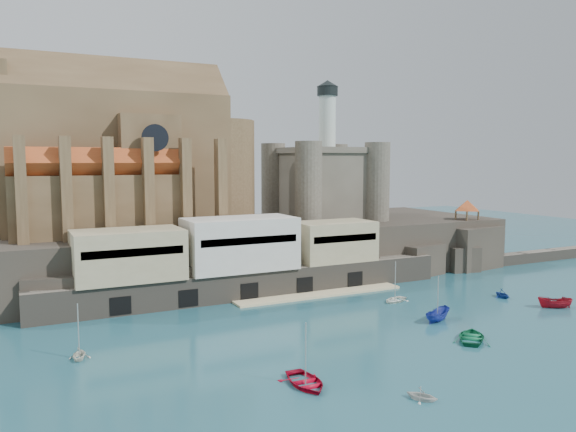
# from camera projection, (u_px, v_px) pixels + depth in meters

# --- Properties ---
(ground) EXTENTS (300.00, 300.00, 0.00)m
(ground) POSITION_uv_depth(u_px,v_px,m) (372.00, 325.00, 76.49)
(ground) COLOR #1A4A58
(ground) RESTS_ON ground
(promontory) EXTENTS (100.00, 36.00, 10.00)m
(promontory) POSITION_uv_depth(u_px,v_px,m) (256.00, 249.00, 110.96)
(promontory) COLOR black
(promontory) RESTS_ON ground
(quay) EXTENTS (70.00, 12.00, 13.05)m
(quay) POSITION_uv_depth(u_px,v_px,m) (240.00, 260.00, 91.89)
(quay) COLOR #60584C
(quay) RESTS_ON ground
(church) EXTENTS (47.00, 25.93, 30.51)m
(church) POSITION_uv_depth(u_px,v_px,m) (128.00, 162.00, 100.81)
(church) COLOR brown
(church) RESTS_ON promontory
(castle_keep) EXTENTS (21.20, 21.20, 29.30)m
(castle_keep) POSITION_uv_depth(u_px,v_px,m) (324.00, 180.00, 118.39)
(castle_keep) COLOR #4C473C
(castle_keep) RESTS_ON promontory
(rock_outcrop) EXTENTS (14.50, 10.50, 8.70)m
(rock_outcrop) POSITION_uv_depth(u_px,v_px,m) (466.00, 248.00, 117.79)
(rock_outcrop) COLOR black
(rock_outcrop) RESTS_ON ground
(pavilion) EXTENTS (6.40, 6.40, 5.40)m
(pavilion) POSITION_uv_depth(u_px,v_px,m) (467.00, 207.00, 117.07)
(pavilion) COLOR brown
(pavilion) RESTS_ON rock_outcrop
(breakwater) EXTENTS (40.00, 3.00, 2.40)m
(breakwater) POSITION_uv_depth(u_px,v_px,m) (551.00, 259.00, 127.23)
(breakwater) COLOR #60584C
(breakwater) RESTS_ON ground
(boat_0) EXTENTS (4.59, 1.53, 6.34)m
(boat_0) POSITION_uv_depth(u_px,v_px,m) (306.00, 385.00, 55.99)
(boat_0) COLOR #AB041D
(boat_0) RESTS_ON ground
(boat_1) EXTENTS (3.03, 2.68, 3.00)m
(boat_1) POSITION_uv_depth(u_px,v_px,m) (422.00, 400.00, 52.52)
(boat_1) COLOR silver
(boat_1) RESTS_ON ground
(boat_2) EXTENTS (2.67, 2.64, 5.39)m
(boat_2) POSITION_uv_depth(u_px,v_px,m) (437.00, 321.00, 78.36)
(boat_2) COLOR navy
(boat_2) RESTS_ON ground
(boat_3) EXTENTS (4.23, 4.30, 6.55)m
(boat_3) POSITION_uv_depth(u_px,v_px,m) (472.00, 340.00, 70.20)
(boat_3) COLOR #126D42
(boat_3) RESTS_ON ground
(boat_4) EXTENTS (3.24, 2.47, 3.32)m
(boat_4) POSITION_uv_depth(u_px,v_px,m) (80.00, 359.00, 63.37)
(boat_4) COLOR silver
(boat_4) RESTS_ON ground
(boat_5) EXTENTS (2.73, 2.70, 5.24)m
(boat_5) POSITION_uv_depth(u_px,v_px,m) (555.00, 308.00, 85.31)
(boat_5) COLOR maroon
(boat_5) RESTS_ON ground
(boat_6) EXTENTS (2.32, 3.73, 5.04)m
(boat_6) POSITION_uv_depth(u_px,v_px,m) (395.00, 301.00, 89.26)
(boat_6) COLOR white
(boat_6) RESTS_ON ground
(boat_7) EXTENTS (3.23, 2.34, 3.40)m
(boat_7) POSITION_uv_depth(u_px,v_px,m) (502.00, 297.00, 91.77)
(boat_7) COLOR navy
(boat_7) RESTS_ON ground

